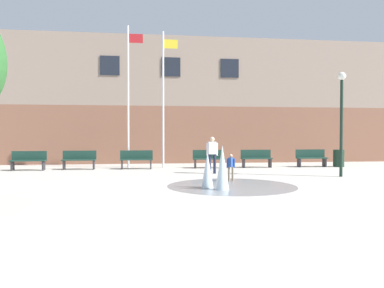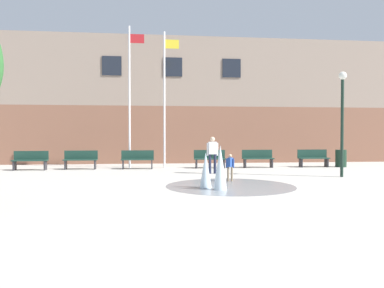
% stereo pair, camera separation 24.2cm
% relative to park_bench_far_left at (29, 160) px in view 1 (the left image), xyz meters
% --- Properties ---
extents(ground_plane, '(100.00, 100.00, 0.00)m').
position_rel_park_bench_far_left_xyz_m(ground_plane, '(6.99, -11.45, -0.48)').
color(ground_plane, '#B2ADA3').
extents(library_building, '(36.00, 6.05, 7.51)m').
position_rel_park_bench_far_left_xyz_m(library_building, '(6.99, 6.45, 3.27)').
color(library_building, brown).
rests_on(library_building, ground).
extents(splash_fountain, '(4.22, 4.22, 1.37)m').
position_rel_park_bench_far_left_xyz_m(splash_fountain, '(7.79, -6.98, -0.01)').
color(splash_fountain, gray).
rests_on(splash_fountain, ground).
extents(park_bench_far_left, '(1.60, 0.44, 0.91)m').
position_rel_park_bench_far_left_xyz_m(park_bench_far_left, '(0.00, 0.00, 0.00)').
color(park_bench_far_left, '#28282D').
rests_on(park_bench_far_left, ground).
extents(park_bench_left_of_flagpoles, '(1.60, 0.44, 0.91)m').
position_rel_park_bench_far_left_xyz_m(park_bench_left_of_flagpoles, '(2.29, 0.22, 0.00)').
color(park_bench_left_of_flagpoles, '#28282D').
rests_on(park_bench_left_of_flagpoles, ground).
extents(park_bench_under_left_flagpole, '(1.60, 0.44, 0.91)m').
position_rel_park_bench_far_left_xyz_m(park_bench_under_left_flagpole, '(5.04, 0.12, 0.00)').
color(park_bench_under_left_flagpole, '#28282D').
rests_on(park_bench_under_left_flagpole, ground).
extents(park_bench_center, '(1.60, 0.44, 0.91)m').
position_rel_park_bench_far_left_xyz_m(park_bench_center, '(8.66, 0.21, 0.00)').
color(park_bench_center, '#28282D').
rests_on(park_bench_center, ground).
extents(park_bench_under_right_flagpole, '(1.60, 0.44, 0.91)m').
position_rel_park_bench_far_left_xyz_m(park_bench_under_right_flagpole, '(11.16, 0.21, 0.00)').
color(park_bench_under_right_flagpole, '#28282D').
rests_on(park_bench_under_right_flagpole, ground).
extents(park_bench_far_right, '(1.60, 0.44, 0.91)m').
position_rel_park_bench_far_left_xyz_m(park_bench_far_right, '(14.13, 0.19, 0.00)').
color(park_bench_far_right, '#28282D').
rests_on(park_bench_far_right, ground).
extents(child_with_pink_shirt, '(0.31, 0.24, 0.99)m').
position_rel_park_bench_far_left_xyz_m(child_with_pink_shirt, '(8.51, -5.32, 0.10)').
color(child_with_pink_shirt, '#89755B').
rests_on(child_with_pink_shirt, ground).
extents(adult_watching, '(0.50, 0.21, 1.59)m').
position_rel_park_bench_far_left_xyz_m(adult_watching, '(8.33, -2.56, 0.45)').
color(adult_watching, '#1E233D').
rests_on(adult_watching, ground).
extents(flagpole_left, '(0.80, 0.10, 7.17)m').
position_rel_park_bench_far_left_xyz_m(flagpole_left, '(4.66, 0.71, 3.34)').
color(flagpole_left, silver).
rests_on(flagpole_left, ground).
extents(flagpole_right, '(0.80, 0.10, 6.94)m').
position_rel_park_bench_far_left_xyz_m(flagpole_right, '(6.42, 0.71, 3.23)').
color(flagpole_right, silver).
rests_on(flagpole_right, ground).
extents(lamp_post_right_lane, '(0.32, 0.32, 4.18)m').
position_rel_park_bench_far_left_xyz_m(lamp_post_right_lane, '(13.24, -4.39, 2.22)').
color(lamp_post_right_lane, '#192D23').
rests_on(lamp_post_right_lane, ground).
extents(trash_can, '(0.56, 0.56, 0.90)m').
position_rel_park_bench_far_left_xyz_m(trash_can, '(15.58, 0.06, -0.03)').
color(trash_can, '#193323').
rests_on(trash_can, ground).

